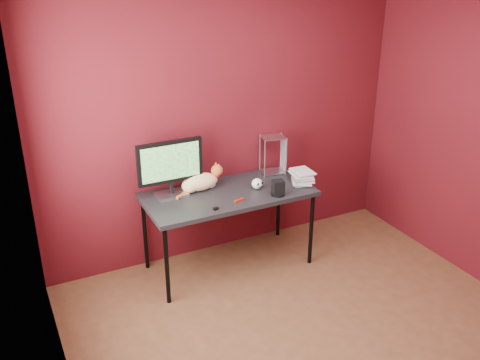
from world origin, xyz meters
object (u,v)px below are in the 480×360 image
monitor (170,166)px  book_stack (295,122)px  cat (201,182)px  speaker (278,188)px  desk (228,197)px  skull_mug (257,184)px

monitor → book_stack: 1.16m
cat → speaker: (0.56, -0.40, -0.02)m
desk → monitor: monitor is taller
monitor → skull_mug: bearing=-16.2°
cat → skull_mug: size_ratio=4.77×
monitor → speaker: (0.83, -0.41, -0.22)m
book_stack → speaker: bearing=-144.6°
desk → monitor: 0.60m
desk → cat: bearing=141.1°
desk → cat: cat is taller
cat → speaker: bearing=-37.9°
speaker → desk: bearing=155.7°
speaker → book_stack: size_ratio=0.12×
monitor → cat: 0.34m
cat → book_stack: bearing=-16.8°
desk → skull_mug: bearing=-9.7°
monitor → speaker: monitor is taller
desk → monitor: (-0.47, 0.17, 0.33)m
book_stack → cat: bearing=165.5°
skull_mug → cat: bearing=147.0°
monitor → skull_mug: (0.73, -0.21, -0.23)m
cat → desk: bearing=-41.3°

